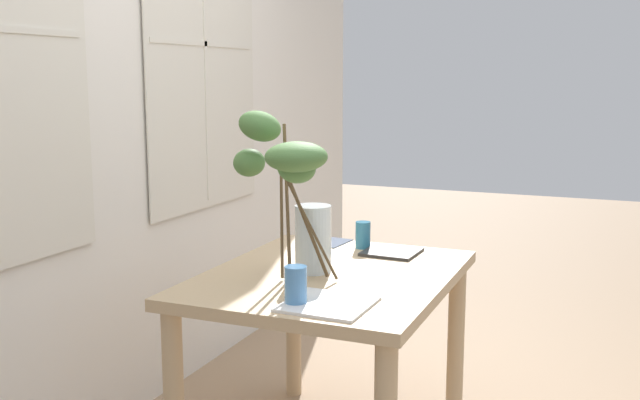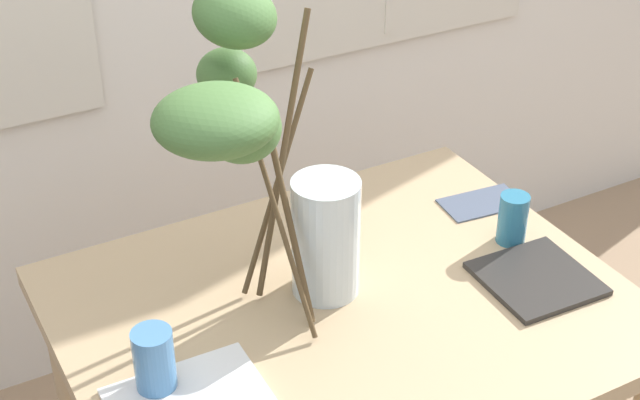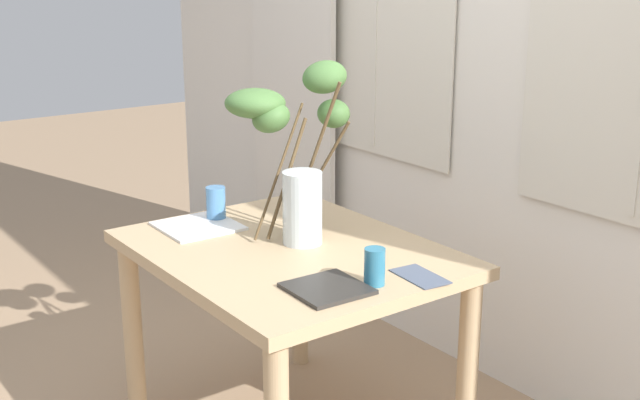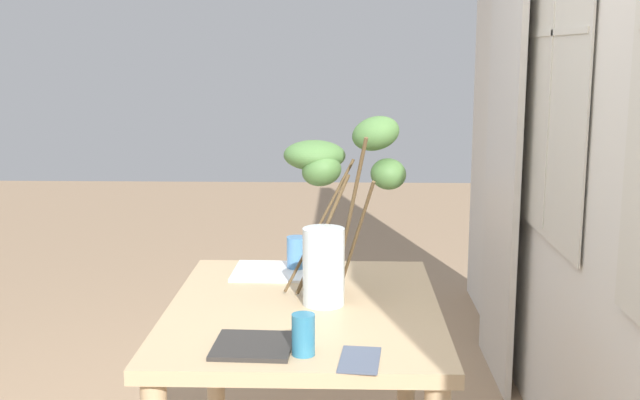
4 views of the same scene
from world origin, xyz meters
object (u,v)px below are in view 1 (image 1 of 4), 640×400
Objects in this scene: dining_table at (330,302)px; drinking_glass_blue_right at (363,235)px; vase_with_branches at (293,186)px; plate_square_left at (328,304)px; plate_square_right at (392,252)px; drinking_glass_blue_left at (296,286)px.

drinking_glass_blue_right is (0.43, 0.02, 0.17)m from dining_table.
plate_square_left is (-0.26, -0.24, -0.34)m from vase_with_branches.
plate_square_right is (-0.05, -0.14, -0.05)m from drinking_glass_blue_right.
plate_square_right is at bearing -107.74° from drinking_glass_blue_right.
dining_table is 0.43m from plate_square_left.
plate_square_right is at bearing -23.56° from vase_with_branches.
plate_square_left is at bearing -69.78° from drinking_glass_blue_left.
vase_with_branches reaches higher than drinking_glass_blue_left.
plate_square_left is at bearing -136.94° from vase_with_branches.
dining_table is 9.62× the size of drinking_glass_blue_right.
drinking_glass_blue_right is (0.85, 0.07, -0.01)m from drinking_glass_blue_left.
vase_with_branches is at bearing 141.70° from dining_table.
plate_square_right is (0.80, -0.07, -0.06)m from drinking_glass_blue_left.
dining_table is at bearing 20.95° from plate_square_left.
plate_square_right is at bearing -5.30° from drinking_glass_blue_left.
dining_table is 0.42m from plate_square_right.
plate_square_left is 0.76m from plate_square_right.
dining_table is 0.46m from drinking_glass_blue_left.
dining_table is 1.76× the size of vase_with_branches.
drinking_glass_blue_left is 1.12× the size of drinking_glass_blue_right.
vase_with_branches is 0.43m from drinking_glass_blue_left.
dining_table is 0.48m from vase_with_branches.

